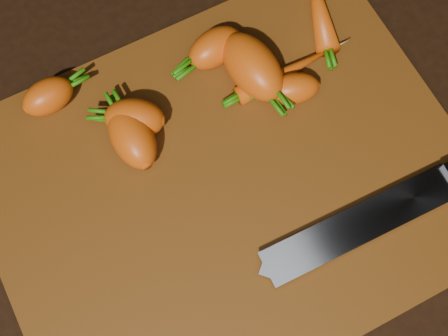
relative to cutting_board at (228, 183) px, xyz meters
name	(u,v)px	position (x,y,z in m)	size (l,w,h in m)	color
ground	(228,187)	(0.00, 0.00, -0.01)	(2.00, 2.00, 0.01)	black
cutting_board	(228,183)	(0.00, 0.00, 0.00)	(0.50, 0.40, 0.01)	#5F310A
carrot_0	(134,119)	(-0.06, 0.10, 0.03)	(0.06, 0.04, 0.04)	#CD4C0A
carrot_1	(253,67)	(0.08, 0.10, 0.03)	(0.09, 0.05, 0.05)	#CD4C0A
carrot_2	(132,137)	(-0.07, 0.08, 0.03)	(0.08, 0.04, 0.04)	#CD4C0A
carrot_3	(215,48)	(0.06, 0.14, 0.03)	(0.06, 0.04, 0.04)	#CD4C0A
carrot_4	(48,96)	(-0.13, 0.17, 0.02)	(0.06, 0.04, 0.04)	#CD4C0A
carrot_5	(293,89)	(0.11, 0.06, 0.02)	(0.06, 0.03, 0.03)	#CD4C0A
carrot_6	(317,1)	(0.19, 0.14, 0.02)	(0.13, 0.03, 0.03)	#CD4C0A
carrot_7	(286,72)	(0.11, 0.08, 0.02)	(0.12, 0.02, 0.02)	#CD4C0A
knife	(379,215)	(0.12, -0.11, 0.01)	(0.35, 0.04, 0.02)	gray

